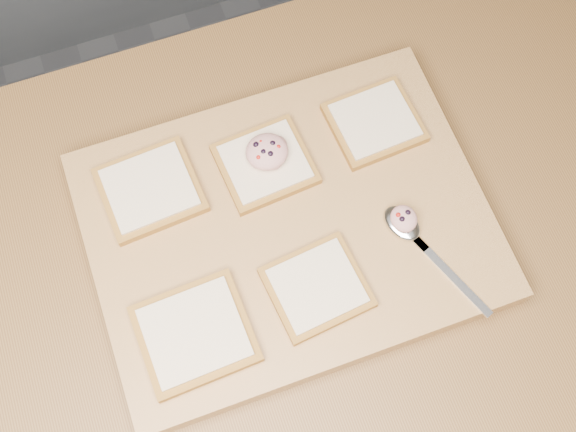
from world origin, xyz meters
name	(u,v)px	position (x,y,z in m)	size (l,w,h in m)	color
ground	(231,399)	(0.00, 0.00, 0.00)	(4.00, 4.00, 0.00)	#515459
island_counter	(214,368)	(0.00, 0.00, 0.45)	(2.00, 0.80, 0.90)	slate
cutting_board	(288,228)	(0.16, 0.05, 0.92)	(0.50, 0.38, 0.04)	tan
bread_far_left	(150,190)	(0.01, 0.15, 0.95)	(0.13, 0.12, 0.02)	#A27329
bread_far_center	(265,164)	(0.16, 0.13, 0.95)	(0.12, 0.11, 0.02)	#A27329
bread_far_right	(374,122)	(0.32, 0.14, 0.95)	(0.12, 0.11, 0.02)	#A27329
bread_near_left	(195,334)	(0.01, -0.05, 0.95)	(0.14, 0.13, 0.02)	#A27329
bread_near_center	(317,287)	(0.17, -0.05, 0.95)	(0.12, 0.12, 0.02)	#A27329
tuna_salad_dollop	(267,152)	(0.17, 0.14, 0.97)	(0.06, 0.05, 0.03)	#D7918A
spoon	(409,231)	(0.30, -0.02, 0.95)	(0.09, 0.18, 0.01)	silver
spoon_salad	(404,218)	(0.30, 0.00, 0.96)	(0.03, 0.04, 0.02)	#D7918A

